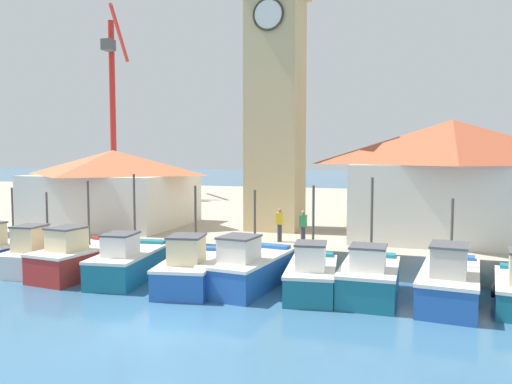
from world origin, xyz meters
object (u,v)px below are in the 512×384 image
at_px(fishing_boat_far_left, 1,250).
at_px(port_crane_near, 114,128).
at_px(fishing_boat_mid_left, 129,262).
at_px(dock_worker_along_quay, 280,224).
at_px(fishing_boat_far_right, 449,282).
at_px(dock_worker_near_tower, 303,227).
at_px(warehouse_right, 451,179).
at_px(fishing_boat_mid_right, 248,269).
at_px(fishing_boat_center, 192,269).
at_px(fishing_boat_left_outer, 40,255).
at_px(fishing_boat_right_outer, 369,278).
at_px(clock_tower, 276,84).
at_px(fishing_boat_right_inner, 312,275).
at_px(fishing_boat_left_inner, 80,258).
at_px(warehouse_left, 114,187).

xyz_separation_m(fishing_boat_far_left, port_crane_near, (-8.51, 22.70, 7.14)).
bearing_deg(fishing_boat_mid_left, dock_worker_along_quay, 40.28).
relative_size(fishing_boat_far_right, dock_worker_near_tower, 3.26).
distance_m(fishing_boat_far_left, fishing_boat_mid_left, 7.55).
bearing_deg(warehouse_right, fishing_boat_mid_right, -138.17).
height_order(fishing_boat_far_right, dock_worker_near_tower, fishing_boat_far_right).
relative_size(fishing_boat_mid_left, fishing_boat_center, 1.02).
distance_m(fishing_boat_left_outer, fishing_boat_right_outer, 14.94).
height_order(fishing_boat_mid_right, fishing_boat_right_outer, fishing_boat_right_outer).
bearing_deg(port_crane_near, dock_worker_near_tower, -40.23).
bearing_deg(fishing_boat_far_right, dock_worker_near_tower, 149.29).
xyz_separation_m(fishing_boat_far_left, fishing_boat_center, (10.65, -1.06, 0.05)).
height_order(fishing_boat_left_outer, clock_tower, clock_tower).
bearing_deg(fishing_boat_right_inner, fishing_boat_far_right, 3.94).
bearing_deg(fishing_boat_left_inner, fishing_boat_mid_left, 2.43).
bearing_deg(fishing_boat_left_outer, warehouse_left, 95.27).
distance_m(fishing_boat_far_right, dock_worker_near_tower, 7.28).
xyz_separation_m(fishing_boat_left_inner, fishing_boat_far_right, (15.30, 0.58, -0.02)).
relative_size(fishing_boat_mid_right, fishing_boat_right_inner, 1.15).
bearing_deg(warehouse_left, dock_worker_near_tower, -14.42).
relative_size(warehouse_left, warehouse_right, 0.90).
bearing_deg(fishing_boat_left_outer, clock_tower, 42.59).
distance_m(fishing_boat_mid_right, port_crane_near, 32.22).
relative_size(fishing_boat_right_outer, warehouse_right, 0.46).
bearing_deg(fishing_boat_center, clock_tower, 83.41).
bearing_deg(dock_worker_along_quay, dock_worker_near_tower, -21.12).
xyz_separation_m(fishing_boat_mid_right, fishing_boat_far_right, (7.59, 0.21, -0.01)).
distance_m(fishing_boat_mid_right, warehouse_left, 13.15).
height_order(fishing_boat_center, port_crane_near, port_crane_near).
xyz_separation_m(fishing_boat_center, warehouse_left, (-8.64, 7.67, 2.67)).
relative_size(fishing_boat_mid_right, warehouse_left, 0.58).
relative_size(fishing_boat_far_right, clock_tower, 0.31).
height_order(fishing_boat_left_outer, fishing_boat_center, fishing_boat_center).
distance_m(fishing_boat_right_outer, clock_tower, 13.24).
xyz_separation_m(fishing_boat_far_right, dock_worker_near_tower, (-6.17, 3.66, 1.22)).
bearing_deg(fishing_boat_mid_left, fishing_boat_right_inner, 0.96).
xyz_separation_m(fishing_boat_left_inner, dock_worker_near_tower, (9.13, 4.24, 1.20)).
distance_m(fishing_boat_right_inner, warehouse_right, 9.71).
distance_m(fishing_boat_far_left, warehouse_right, 22.18).
distance_m(dock_worker_near_tower, dock_worker_along_quay, 1.35).
height_order(fishing_boat_mid_right, warehouse_left, warehouse_left).
bearing_deg(dock_worker_near_tower, warehouse_right, 26.61).
relative_size(fishing_boat_mid_right, fishing_boat_right_outer, 1.13).
bearing_deg(fishing_boat_mid_left, fishing_boat_right_outer, 1.59).
xyz_separation_m(fishing_boat_far_left, warehouse_right, (20.83, 6.77, 3.46)).
relative_size(fishing_boat_far_left, warehouse_right, 0.53).
bearing_deg(fishing_boat_mid_left, fishing_boat_center, -7.02).
xyz_separation_m(fishing_boat_mid_right, dock_worker_near_tower, (1.42, 3.87, 1.21)).
relative_size(dock_worker_near_tower, dock_worker_along_quay, 1.00).
distance_m(fishing_boat_center, warehouse_left, 11.86).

